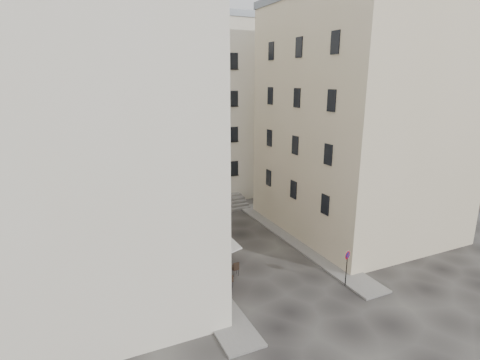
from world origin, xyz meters
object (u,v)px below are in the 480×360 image
bistro_table_a (223,282)px  bistro_table_b (228,270)px  pedestrian (211,255)px  no_parking_sign (347,261)px

bistro_table_a → bistro_table_b: bearing=55.2°
bistro_table_a → pedestrian: size_ratio=0.68×
pedestrian → bistro_table_b: bearing=109.2°
no_parking_sign → bistro_table_a: no_parking_sign is taller
no_parking_sign → pedestrian: (-6.70, 5.70, -0.79)m
no_parking_sign → pedestrian: no_parking_sign is taller
bistro_table_a → pedestrian: 2.89m
bistro_table_b → pedestrian: size_ratio=0.79×
no_parking_sign → pedestrian: bearing=120.0°
no_parking_sign → bistro_table_b: bearing=127.2°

